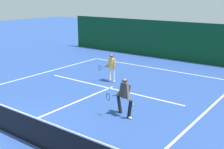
% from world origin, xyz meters
% --- Properties ---
extents(ground_plane, '(80.00, 80.00, 0.00)m').
position_xyz_m(ground_plane, '(0.00, 0.00, 0.00)').
color(ground_plane, '#2A4A94').
extents(court_line_baseline_far, '(10.21, 0.10, 0.01)m').
position_xyz_m(court_line_baseline_far, '(0.00, 11.23, 0.00)').
color(court_line_baseline_far, white).
rests_on(court_line_baseline_far, ground_plane).
extents(court_line_service, '(8.32, 0.10, 0.01)m').
position_xyz_m(court_line_service, '(0.00, 6.11, 0.00)').
color(court_line_service, white).
rests_on(court_line_service, ground_plane).
extents(court_line_centre, '(0.10, 6.40, 0.01)m').
position_xyz_m(court_line_centre, '(0.00, 3.20, 0.00)').
color(court_line_centre, white).
rests_on(court_line_centre, ground_plane).
extents(tennis_net, '(11.19, 0.09, 1.08)m').
position_xyz_m(tennis_net, '(0.00, 0.00, 0.52)').
color(tennis_net, '#1E4723').
rests_on(tennis_net, ground_plane).
extents(player_near, '(1.11, 0.84, 1.54)m').
position_xyz_m(player_near, '(2.57, 3.69, 0.84)').
color(player_near, black).
rests_on(player_near, ground_plane).
extents(player_far, '(0.95, 0.84, 1.53)m').
position_xyz_m(player_far, '(-0.64, 7.15, 0.84)').
color(player_far, silver).
rests_on(player_far, ground_plane).
extents(tennis_ball, '(0.07, 0.07, 0.07)m').
position_xyz_m(tennis_ball, '(2.29, 4.84, 0.03)').
color(tennis_ball, '#D1E033').
rests_on(tennis_ball, ground_plane).
extents(back_fence_windscreen, '(19.84, 0.12, 2.82)m').
position_xyz_m(back_fence_windscreen, '(0.00, 14.45, 1.41)').
color(back_fence_windscreen, '#0B3D20').
rests_on(back_fence_windscreen, ground_plane).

